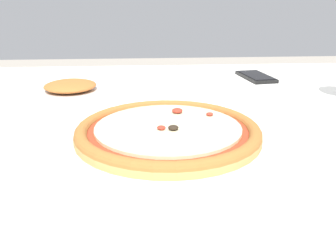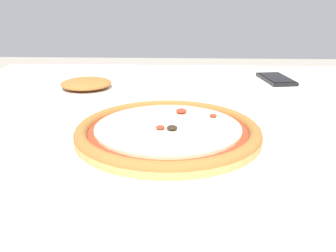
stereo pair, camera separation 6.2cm
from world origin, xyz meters
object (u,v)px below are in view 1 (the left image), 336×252
Objects in this scene: pizza_plate at (168,133)px; side_plate at (71,89)px; cell_phone at (256,77)px; dining_table at (211,156)px.

pizza_plate reaches higher than side_plate.
pizza_plate is 0.55m from cell_phone.
dining_table is 6.10× the size of side_plate.
dining_table is at bearing -35.65° from side_plate.
cell_phone is at bearing 58.46° from pizza_plate.
dining_table is 0.17m from pizza_plate.
side_plate is at bearing 123.69° from pizza_plate.
side_plate reaches higher than dining_table.
cell_phone reaches higher than dining_table.
side_plate is at bearing -164.31° from cell_phone.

